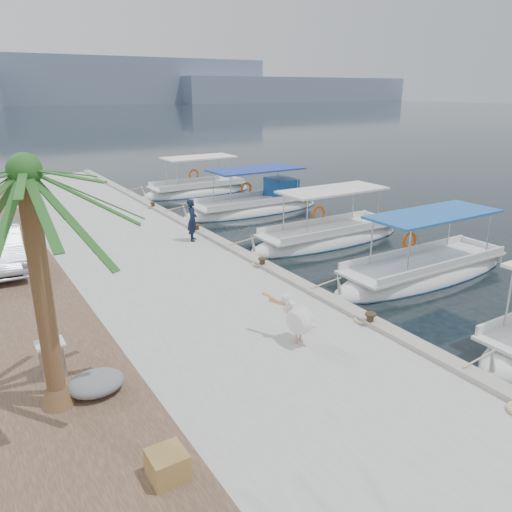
# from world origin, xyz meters

# --- Properties ---
(ground) EXTENTS (400.00, 400.00, 0.00)m
(ground) POSITION_xyz_m (0.00, 0.00, 0.00)
(ground) COLOR black
(ground) RESTS_ON ground
(concrete_quay) EXTENTS (6.00, 40.00, 0.50)m
(concrete_quay) POSITION_xyz_m (-3.00, 5.00, 0.25)
(concrete_quay) COLOR #A0A19B
(concrete_quay) RESTS_ON ground
(quay_curb) EXTENTS (0.44, 40.00, 0.12)m
(quay_curb) POSITION_xyz_m (-0.22, 5.00, 0.56)
(quay_curb) COLOR gray
(quay_curb) RESTS_ON concrete_quay
(distant_hills) EXTENTS (330.00, 60.00, 18.00)m
(distant_hills) POSITION_xyz_m (29.61, 201.49, 7.61)
(distant_hills) COLOR slate
(distant_hills) RESTS_ON ground
(fishing_caique_b) EXTENTS (7.87, 2.13, 2.83)m
(fishing_caique_b) POSITION_xyz_m (4.52, -1.07, 0.12)
(fishing_caique_b) COLOR silver
(fishing_caique_b) RESTS_ON ground
(fishing_caique_c) EXTENTS (7.57, 2.12, 2.83)m
(fishing_caique_c) POSITION_xyz_m (4.37, 3.85, 0.12)
(fishing_caique_c) COLOR silver
(fishing_caique_c) RESTS_ON ground
(fishing_caique_d) EXTENTS (8.02, 2.47, 2.83)m
(fishing_caique_d) POSITION_xyz_m (4.70, 10.18, 0.18)
(fishing_caique_d) COLOR silver
(fishing_caique_d) RESTS_ON ground
(fishing_caique_e) EXTENTS (7.11, 2.29, 2.83)m
(fishing_caique_e) POSITION_xyz_m (4.14, 15.94, 0.12)
(fishing_caique_e) COLOR silver
(fishing_caique_e) RESTS_ON ground
(mooring_bollards) EXTENTS (0.28, 20.28, 0.33)m
(mooring_bollards) POSITION_xyz_m (-0.35, 1.50, 0.69)
(mooring_bollards) COLOR black
(mooring_bollards) RESTS_ON concrete_quay
(pelican) EXTENTS (0.80, 1.43, 1.12)m
(pelican) POSITION_xyz_m (-2.39, -3.21, 1.08)
(pelican) COLOR tan
(pelican) RESTS_ON concrete_quay
(fisherman) EXTENTS (0.64, 0.71, 1.63)m
(fisherman) POSITION_xyz_m (-0.98, 5.53, 1.32)
(fisherman) COLOR black
(fisherman) RESTS_ON concrete_quay
(date_palm) EXTENTS (4.60, 4.60, 5.28)m
(date_palm) POSITION_xyz_m (-7.64, -2.83, 4.84)
(date_palm) COLOR brown
(date_palm) RESTS_ON cobblestone_strip
(wooden_crate) EXTENTS (0.55, 0.55, 0.44)m
(wooden_crate) POSITION_xyz_m (-6.61, -5.65, 0.72)
(wooden_crate) COLOR olive
(wooden_crate) RESTS_ON cobblestone_strip
(tarp_bundle) EXTENTS (1.10, 0.90, 0.40)m
(tarp_bundle) POSITION_xyz_m (-6.93, -2.82, 0.70)
(tarp_bundle) COLOR slate
(tarp_bundle) RESTS_ON cobblestone_strip
(folding_table) EXTENTS (0.55, 0.55, 0.73)m
(folding_table) POSITION_xyz_m (-7.51, -1.72, 1.02)
(folding_table) COLOR silver
(folding_table) RESTS_ON cobblestone_strip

